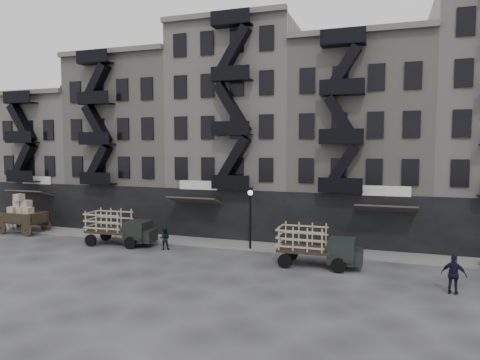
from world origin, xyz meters
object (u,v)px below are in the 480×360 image
(pedestrian_mid, at_px, (165,239))
(policeman, at_px, (454,275))
(horse, at_px, (13,221))
(wagon, at_px, (22,211))
(stake_truck_west, at_px, (119,225))
(stake_truck_east, at_px, (317,243))

(pedestrian_mid, distance_m, policeman, 18.47)
(horse, height_order, wagon, wagon)
(wagon, xyz_separation_m, pedestrian_mid, (14.32, -1.39, -1.11))
(horse, relative_size, stake_truck_west, 0.41)
(stake_truck_east, relative_size, pedestrian_mid, 3.21)
(pedestrian_mid, height_order, policeman, policeman)
(horse, xyz_separation_m, stake_truck_east, (26.55, -2.60, 0.53))
(horse, relative_size, stake_truck_east, 0.43)
(stake_truck_east, xyz_separation_m, pedestrian_mid, (-10.91, 0.93, -0.65))
(policeman, bearing_deg, horse, 6.15)
(stake_truck_west, bearing_deg, pedestrian_mid, -6.26)
(wagon, xyz_separation_m, stake_truck_west, (10.42, -1.17, -0.42))
(horse, bearing_deg, policeman, -87.54)
(stake_truck_east, bearing_deg, horse, 174.28)
(horse, xyz_separation_m, policeman, (33.73, -5.35, 0.08))
(wagon, distance_m, stake_truck_east, 25.34)
(horse, bearing_deg, stake_truck_west, -85.61)
(horse, distance_m, pedestrian_mid, 15.73)
(horse, height_order, stake_truck_east, stake_truck_east)
(stake_truck_west, bearing_deg, stake_truck_east, -7.54)
(pedestrian_mid, bearing_deg, stake_truck_east, 156.14)
(wagon, xyz_separation_m, stake_truck_east, (25.23, -2.31, -0.46))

